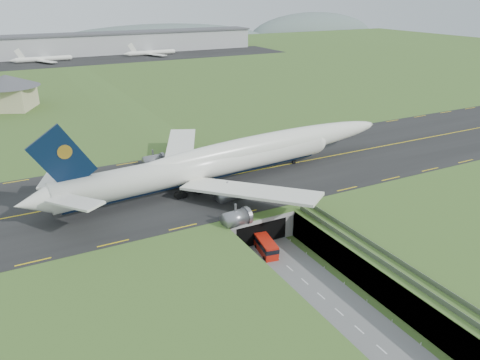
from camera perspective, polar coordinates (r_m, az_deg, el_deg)
ground at (r=95.01m, az=5.08°, el=-9.92°), size 900.00×900.00×0.00m
airfield_deck at (r=93.46m, az=5.14°, el=-8.36°), size 800.00×800.00×6.00m
trench_road at (r=89.81m, az=7.70°, el=-12.06°), size 12.00×75.00×0.20m
taxiway at (r=118.22m, az=-3.43°, el=0.13°), size 800.00×44.00×0.18m
tunnel_portal at (r=105.97m, az=0.28°, el=-4.17°), size 17.00×22.30×6.00m
guideway at (r=86.16m, az=18.53°, el=-10.61°), size 3.00×53.00×7.05m
jumbo_jet at (r=115.45m, az=-1.39°, el=2.58°), size 100.61×63.37×21.06m
shuttle_tram at (r=96.69m, az=3.21°, el=-8.10°), size 3.95×7.72×3.01m
service_building at (r=209.99m, az=-26.51°, el=9.91°), size 33.21×33.21×13.70m
cargo_terminal at (r=371.06m, az=-21.46°, el=15.02°), size 320.00×67.00×15.60m
distant_hills at (r=511.87m, az=-15.83°, el=15.21°), size 700.00×91.00×60.00m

